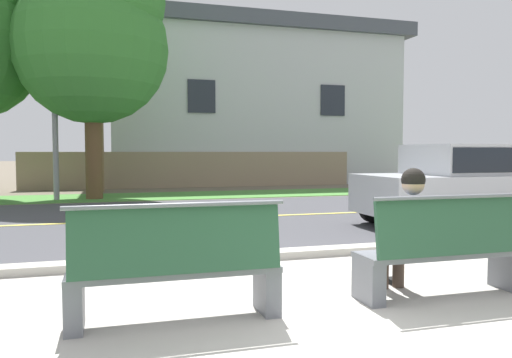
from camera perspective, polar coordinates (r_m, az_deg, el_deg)
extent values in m
plane|color=#665B4C|center=(11.98, -7.67, -3.61)|extent=(140.00, 140.00, 0.00)
cube|color=#B7B2A8|center=(4.74, 6.72, -14.03)|extent=(44.00, 3.60, 0.01)
cube|color=#ADA89E|center=(6.51, -0.08, -8.82)|extent=(44.00, 0.30, 0.11)
cube|color=#424247|center=(10.51, -6.43, -4.53)|extent=(52.00, 8.00, 0.01)
cube|color=#E0CC4C|center=(10.51, -6.43, -4.50)|extent=(48.00, 0.14, 0.01)
cube|color=#478438|center=(16.00, -9.86, -1.91)|extent=(48.00, 2.80, 0.02)
cube|color=slate|center=(4.24, -20.11, -13.20)|extent=(0.14, 0.40, 0.45)
cube|color=slate|center=(4.42, 1.25, -12.33)|extent=(0.14, 0.40, 0.45)
cube|color=slate|center=(4.21, -9.21, -10.36)|extent=(1.72, 0.44, 0.05)
cube|color=#285138|center=(3.96, -8.89, -6.99)|extent=(1.65, 0.12, 0.52)
cylinder|color=slate|center=(3.91, -8.91, -2.97)|extent=(1.72, 0.04, 0.04)
cube|color=slate|center=(4.80, 12.76, -11.16)|extent=(0.14, 0.40, 0.45)
cube|color=slate|center=(5.72, 26.89, -9.10)|extent=(0.14, 0.40, 0.45)
cube|color=slate|center=(5.18, 20.51, -7.96)|extent=(1.72, 0.44, 0.05)
cube|color=#285138|center=(4.98, 21.92, -5.10)|extent=(1.65, 0.12, 0.52)
cylinder|color=slate|center=(4.94, 22.06, -1.90)|extent=(1.72, 0.04, 0.04)
cylinder|color=#47382D|center=(5.09, 15.48, -7.09)|extent=(0.15, 0.42, 0.15)
cylinder|color=#47382D|center=(5.18, 17.19, -6.93)|extent=(0.15, 0.42, 0.15)
cylinder|color=#47382D|center=(5.30, 14.34, -9.91)|extent=(0.12, 0.12, 0.43)
cube|color=black|center=(5.41, 13.87, -11.60)|extent=(0.09, 0.24, 0.07)
cylinder|color=#47382D|center=(5.40, 16.01, -9.71)|extent=(0.12, 0.12, 0.43)
cube|color=black|center=(5.50, 15.52, -11.37)|extent=(0.09, 0.24, 0.07)
cube|color=#33599E|center=(4.95, 17.57, -5.07)|extent=(0.34, 0.20, 0.52)
cylinder|color=#33599E|center=(4.84, 15.32, -4.97)|extent=(0.09, 0.09, 0.46)
cylinder|color=#33599E|center=(5.08, 19.47, -4.66)|extent=(0.09, 0.09, 0.46)
sphere|color=tan|center=(4.91, 17.58, -0.55)|extent=(0.21, 0.21, 0.21)
sphere|color=black|center=(4.91, 17.59, -0.08)|extent=(0.22, 0.22, 0.22)
cube|color=#B2B5BC|center=(10.29, 23.56, -1.49)|extent=(4.30, 1.76, 0.72)
cube|color=#B2B5BC|center=(10.26, 23.64, 1.96)|extent=(2.24, 1.58, 0.60)
cube|color=black|center=(10.26, 23.64, 2.08)|extent=(2.15, 1.62, 0.43)
cylinder|color=black|center=(12.00, 26.83, -2.38)|extent=(0.64, 0.18, 0.64)
cylinder|color=black|center=(8.68, 18.94, -4.20)|extent=(0.64, 0.18, 0.64)
cylinder|color=black|center=(10.09, 13.42, -3.11)|extent=(0.64, 0.18, 0.64)
cylinder|color=gray|center=(15.65, -22.14, 10.50)|extent=(0.16, 0.16, 6.94)
cylinder|color=brown|center=(15.47, -18.10, 2.93)|extent=(0.49, 0.49, 2.78)
sphere|color=#33752D|center=(15.77, -18.30, 14.10)|extent=(4.44, 4.44, 4.44)
sphere|color=#33752D|center=(15.75, -16.29, 19.14)|extent=(3.11, 3.11, 3.11)
cylinder|color=brown|center=(18.56, -17.68, 11.86)|extent=(0.32, 0.32, 8.52)
cube|color=gray|center=(19.85, -6.89, 1.09)|extent=(13.00, 0.36, 1.40)
cube|color=#B7BCC1|center=(23.70, -0.84, 7.64)|extent=(12.55, 6.40, 6.53)
cube|color=#474C56|center=(24.24, -0.84, 16.07)|extent=(13.56, 6.91, 0.60)
cube|color=#232833|center=(19.97, -6.26, 9.41)|extent=(1.10, 0.06, 1.30)
cube|color=#232833|center=(21.68, 8.79, 8.89)|extent=(1.10, 0.06, 1.30)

